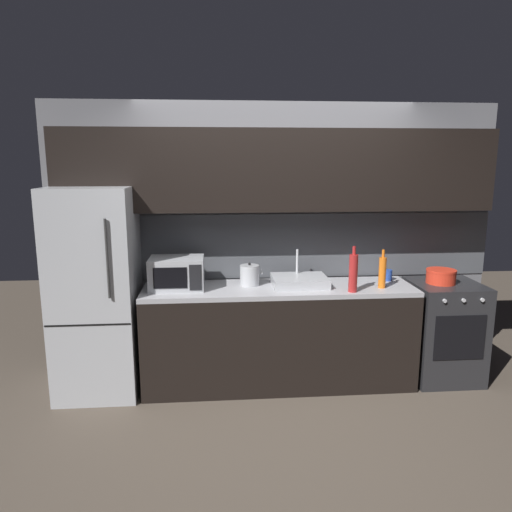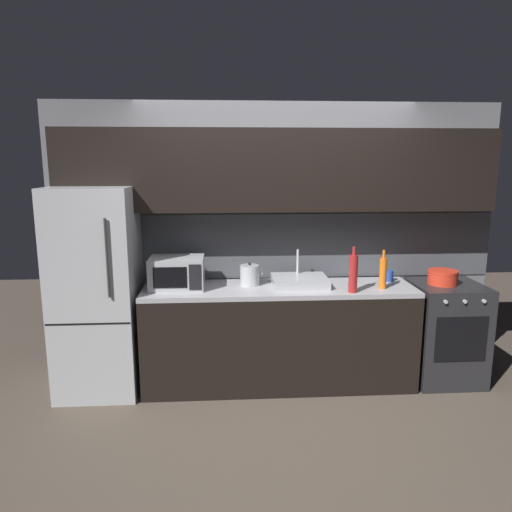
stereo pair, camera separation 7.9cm
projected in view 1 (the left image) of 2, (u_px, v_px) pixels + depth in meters
ground_plane at (294, 438)px, 3.49m from camera, size 10.00×10.00×0.00m
back_wall at (275, 209)px, 4.36m from camera, size 4.11×0.44×2.50m
counter_run at (279, 335)px, 4.28m from camera, size 2.37×0.60×0.90m
refrigerator at (96, 292)px, 4.07m from camera, size 0.68×0.69×1.78m
oven_range at (443, 330)px, 4.41m from camera, size 0.60×0.62×0.90m
microwave at (177, 273)px, 4.11m from camera, size 0.46×0.35×0.27m
sink_basin at (299, 281)px, 4.23m from camera, size 0.48×0.38×0.30m
kettle at (250, 275)px, 4.23m from camera, size 0.20×0.17×0.20m
wine_bottle_red at (353, 273)px, 4.00m from camera, size 0.07×0.07×0.39m
wine_bottle_orange at (382, 272)px, 4.13m from camera, size 0.06×0.06×0.34m
mug_blue at (388, 275)px, 4.40m from camera, size 0.08×0.08×0.10m
cooking_pot at (441, 276)px, 4.30m from camera, size 0.26×0.26×0.13m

